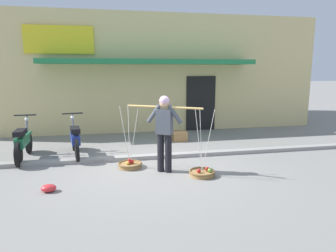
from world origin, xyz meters
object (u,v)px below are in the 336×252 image
at_px(fruit_basket_right_side, 202,172).
at_px(plastic_litter_bag, 49,188).
at_px(fruit_vendor, 164,129).
at_px(motorcycle_second_in_row, 75,139).
at_px(fruit_basket_left_side, 130,164).
at_px(motorcycle_nearest_shop, 23,142).
at_px(wooden_crate, 180,136).

xyz_separation_m(fruit_basket_right_side, plastic_litter_bag, (-3.08, -0.25, -0.01)).
bearing_deg(fruit_basket_right_side, fruit_vendor, 149.11).
xyz_separation_m(fruit_basket_right_side, motorcycle_second_in_row, (-2.79, 2.13, 0.38)).
relative_size(fruit_basket_left_side, motorcycle_second_in_row, 0.80).
bearing_deg(plastic_litter_bag, fruit_vendor, 16.49).
height_order(fruit_vendor, fruit_basket_left_side, fruit_vendor).
xyz_separation_m(fruit_basket_left_side, motorcycle_second_in_row, (-1.32, 1.25, 0.37)).
bearing_deg(motorcycle_nearest_shop, fruit_basket_right_side, -27.06).
distance_m(motorcycle_second_in_row, plastic_litter_bag, 2.43).
bearing_deg(motorcycle_second_in_row, wooden_crate, 20.10).
bearing_deg(fruit_basket_right_side, motorcycle_nearest_shop, 152.94).
bearing_deg(motorcycle_nearest_shop, wooden_crate, 15.52).
relative_size(fruit_basket_right_side, motorcycle_second_in_row, 0.80).
height_order(fruit_vendor, wooden_crate, fruit_vendor).
distance_m(fruit_basket_left_side, plastic_litter_bag, 1.97).
xyz_separation_m(fruit_vendor, motorcycle_nearest_shop, (-3.29, 1.62, -0.52)).
height_order(motorcycle_nearest_shop, motorcycle_second_in_row, same).
bearing_deg(plastic_litter_bag, fruit_basket_right_side, 4.69).
relative_size(fruit_vendor, motorcycle_nearest_shop, 0.93).
xyz_separation_m(fruit_vendor, wooden_crate, (1.05, 2.82, -0.82)).
relative_size(fruit_vendor, wooden_crate, 3.85).
bearing_deg(wooden_crate, fruit_basket_right_side, -95.41).
bearing_deg(wooden_crate, motorcycle_second_in_row, -159.90).
relative_size(fruit_vendor, fruit_basket_right_side, 1.17).
relative_size(fruit_basket_left_side, plastic_litter_bag, 5.18).
bearing_deg(plastic_litter_bag, motorcycle_second_in_row, 83.03).
distance_m(fruit_basket_left_side, wooden_crate, 2.98).
distance_m(fruit_vendor, fruit_basket_right_side, 1.24).
xyz_separation_m(fruit_vendor, motorcycle_second_in_row, (-2.05, 1.69, -0.52)).
bearing_deg(fruit_basket_left_side, fruit_basket_right_side, -30.85).
distance_m(plastic_litter_bag, wooden_crate, 4.88).
distance_m(fruit_basket_left_side, motorcycle_second_in_row, 1.86).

